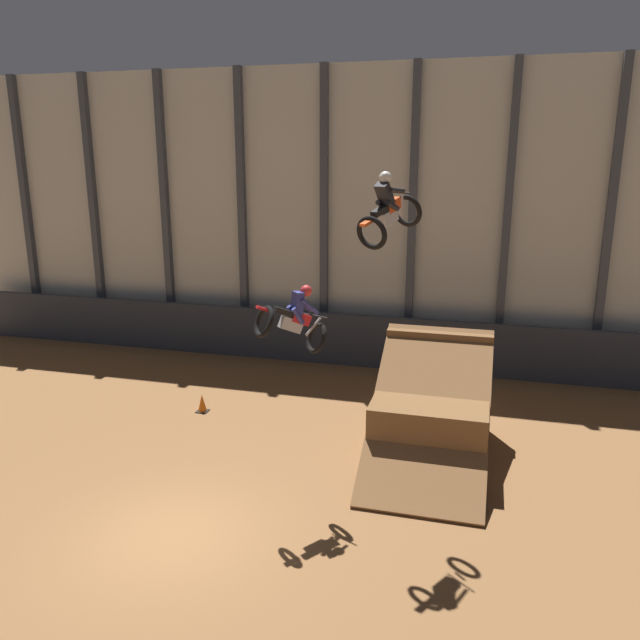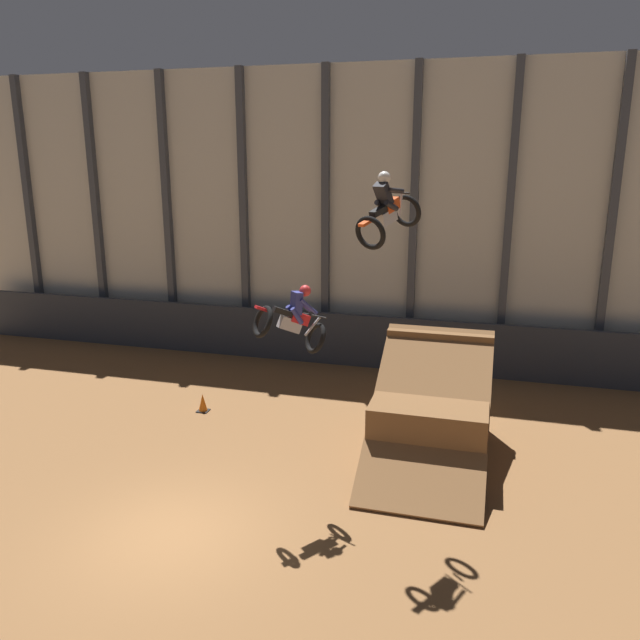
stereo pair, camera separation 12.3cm
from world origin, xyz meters
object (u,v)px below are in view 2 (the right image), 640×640
object	(u,v)px
dirt_ramp	(432,413)
rider_bike_left_air	(293,320)
traffic_cone_near_ramp	(203,403)
rider_bike_right_air	(387,211)

from	to	relation	value
dirt_ramp	rider_bike_left_air	distance (m)	5.51
dirt_ramp	traffic_cone_near_ramp	bearing A→B (deg)	174.49
rider_bike_left_air	traffic_cone_near_ramp	bearing A→B (deg)	-176.50
rider_bike_left_air	traffic_cone_near_ramp	distance (m)	7.22
rider_bike_left_air	rider_bike_right_air	size ratio (longest dim) A/B	0.92
dirt_ramp	traffic_cone_near_ramp	size ratio (longest dim) A/B	9.23
rider_bike_right_air	traffic_cone_near_ramp	xyz separation A→B (m)	(-6.36, 3.68, -6.47)
rider_bike_right_air	rider_bike_left_air	bearing A→B (deg)	-145.03
rider_bike_right_air	traffic_cone_near_ramp	world-z (taller)	rider_bike_right_air
dirt_ramp	rider_bike_right_air	bearing A→B (deg)	-106.84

